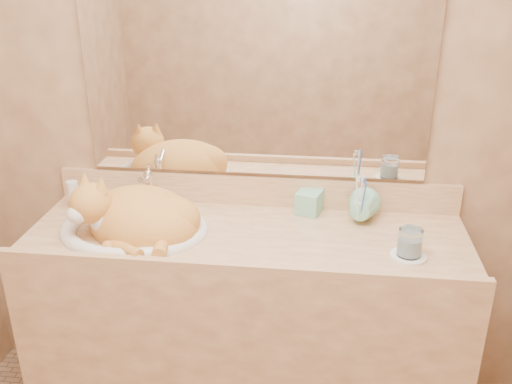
# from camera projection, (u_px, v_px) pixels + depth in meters

# --- Properties ---
(wall_back) EXTENTS (2.40, 0.02, 2.50)m
(wall_back) POSITION_uv_depth(u_px,v_px,m) (255.00, 107.00, 2.16)
(wall_back) COLOR brown
(wall_back) RESTS_ON ground
(vanity_counter) EXTENTS (1.60, 0.55, 0.85)m
(vanity_counter) POSITION_uv_depth(u_px,v_px,m) (247.00, 330.00, 2.23)
(vanity_counter) COLOR #9F6E47
(vanity_counter) RESTS_ON floor
(mirror) EXTENTS (1.30, 0.02, 0.80)m
(mirror) POSITION_uv_depth(u_px,v_px,m) (255.00, 71.00, 2.09)
(mirror) COLOR white
(mirror) RESTS_ON wall_back
(sink_basin) EXTENTS (0.61, 0.54, 0.17)m
(sink_basin) POSITION_uv_depth(u_px,v_px,m) (133.00, 210.00, 2.06)
(sink_basin) COLOR white
(sink_basin) RESTS_ON vanity_counter
(faucet) EXTENTS (0.05, 0.12, 0.17)m
(faucet) POSITION_uv_depth(u_px,v_px,m) (149.00, 188.00, 2.24)
(faucet) COLOR silver
(faucet) RESTS_ON vanity_counter
(cat) EXTENTS (0.54, 0.50, 0.24)m
(cat) POSITION_uv_depth(u_px,v_px,m) (135.00, 215.00, 2.04)
(cat) COLOR #BF752C
(cat) RESTS_ON sink_basin
(soap_dispenser) EXTENTS (0.11, 0.11, 0.20)m
(soap_dispenser) POSITION_uv_depth(u_px,v_px,m) (306.00, 194.00, 2.16)
(soap_dispenser) COLOR #7CC6A3
(soap_dispenser) RESTS_ON vanity_counter
(toothbrush_cup) EXTENTS (0.15, 0.15, 0.11)m
(toothbrush_cup) POSITION_uv_depth(u_px,v_px,m) (359.00, 214.00, 2.09)
(toothbrush_cup) COLOR #7CC6A3
(toothbrush_cup) RESTS_ON vanity_counter
(toothbrushes) EXTENTS (0.03, 0.03, 0.20)m
(toothbrushes) POSITION_uv_depth(u_px,v_px,m) (361.00, 197.00, 2.07)
(toothbrushes) COLOR silver
(toothbrushes) RESTS_ON toothbrush_cup
(saucer) EXTENTS (0.12, 0.12, 0.01)m
(saucer) POSITION_uv_depth(u_px,v_px,m) (408.00, 256.00, 1.91)
(saucer) COLOR white
(saucer) RESTS_ON vanity_counter
(water_glass) EXTENTS (0.08, 0.08, 0.09)m
(water_glass) POSITION_uv_depth(u_px,v_px,m) (410.00, 242.00, 1.89)
(water_glass) COLOR silver
(water_glass) RESTS_ON saucer
(lotion_bottle) EXTENTS (0.04, 0.04, 0.11)m
(lotion_bottle) POSITION_uv_depth(u_px,v_px,m) (73.00, 194.00, 2.27)
(lotion_bottle) COLOR silver
(lotion_bottle) RESTS_ON vanity_counter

